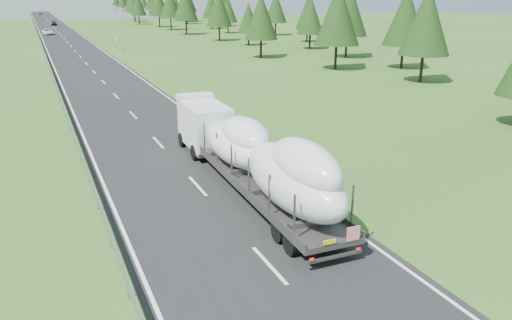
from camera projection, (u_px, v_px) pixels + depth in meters
name	position (u px, v px, depth m)	size (l,w,h in m)	color
ground	(269.00, 265.00, 19.07)	(400.00, 400.00, 0.00)	#30541C
road_surface	(67.00, 42.00, 105.69)	(10.00, 400.00, 0.02)	black
guardrail	(40.00, 40.00, 103.41)	(0.10, 400.00, 0.76)	slate
marker_posts	(75.00, 24.00, 155.67)	(0.13, 350.08, 1.00)	silver
highway_sign	(116.00, 40.00, 90.57)	(0.08, 0.90, 2.60)	slate
tree_line_right	(205.00, 5.00, 137.84)	(28.18, 339.89, 12.21)	black
boat_truck	(252.00, 152.00, 25.38)	(3.02, 18.79, 4.27)	silver
distant_van	(48.00, 32.00, 123.49)	(2.46, 5.33, 1.48)	silver
distant_car_dark	(54.00, 23.00, 159.43)	(1.73, 4.30, 1.46)	black
distant_car_blue	(40.00, 13.00, 240.19)	(1.56, 4.47, 1.47)	#181E43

